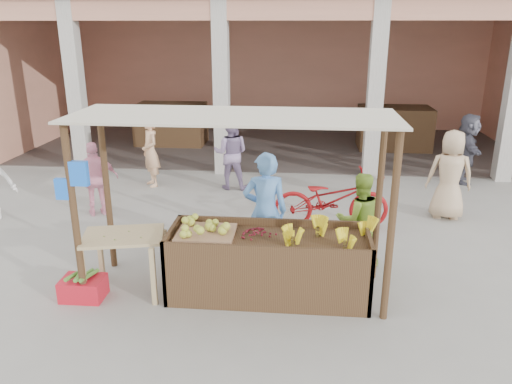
# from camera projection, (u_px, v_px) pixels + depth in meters

# --- Properties ---
(ground) EXTENTS (60.00, 60.00, 0.00)m
(ground) POSITION_uv_depth(u_px,v_px,m) (231.00, 292.00, 6.73)
(ground) COLOR gray
(ground) RESTS_ON ground
(market_building) EXTENTS (14.40, 6.40, 4.20)m
(market_building) POSITION_uv_depth(u_px,v_px,m) (275.00, 51.00, 14.28)
(market_building) COLOR tan
(market_building) RESTS_ON ground
(fruit_stall) EXTENTS (2.60, 0.95, 0.80)m
(fruit_stall) POSITION_uv_depth(u_px,v_px,m) (268.00, 267.00, 6.56)
(fruit_stall) COLOR #49331D
(fruit_stall) RESTS_ON ground
(stall_awning) EXTENTS (4.09, 1.35, 2.39)m
(stall_awning) POSITION_uv_depth(u_px,v_px,m) (228.00, 148.00, 6.16)
(stall_awning) COLOR #49331D
(stall_awning) RESTS_ON ground
(banana_heap) EXTENTS (1.09, 0.60, 0.20)m
(banana_heap) POSITION_uv_depth(u_px,v_px,m) (328.00, 234.00, 6.32)
(banana_heap) COLOR yellow
(banana_heap) RESTS_ON fruit_stall
(melon_tray) EXTENTS (0.74, 0.64, 0.20)m
(melon_tray) POSITION_uv_depth(u_px,v_px,m) (206.00, 229.00, 6.49)
(melon_tray) COLOR #9E7251
(melon_tray) RESTS_ON fruit_stall
(berry_heap) EXTENTS (0.48, 0.39, 0.15)m
(berry_heap) POSITION_uv_depth(u_px,v_px,m) (258.00, 231.00, 6.46)
(berry_heap) COLOR maroon
(berry_heap) RESTS_ON fruit_stall
(side_table) EXTENTS (1.15, 0.89, 0.83)m
(side_table) POSITION_uv_depth(u_px,v_px,m) (124.00, 244.00, 6.53)
(side_table) COLOR tan
(side_table) RESTS_ON ground
(papaya_pile) EXTENTS (0.62, 0.35, 0.18)m
(papaya_pile) POSITION_uv_depth(u_px,v_px,m) (122.00, 228.00, 6.45)
(papaya_pile) COLOR #50852B
(papaya_pile) RESTS_ON side_table
(red_crate) EXTENTS (0.55, 0.40, 0.28)m
(red_crate) POSITION_uv_depth(u_px,v_px,m) (83.00, 288.00, 6.53)
(red_crate) COLOR red
(red_crate) RESTS_ON ground
(plantain_bundle) EXTENTS (0.44, 0.31, 0.09)m
(plantain_bundle) POSITION_uv_depth(u_px,v_px,m) (82.00, 276.00, 6.48)
(plantain_bundle) COLOR #4F8630
(plantain_bundle) RESTS_ON red_crate
(produce_sacks) EXTENTS (0.73, 0.68, 0.56)m
(produce_sacks) POSITION_uv_depth(u_px,v_px,m) (376.00, 168.00, 11.49)
(produce_sacks) COLOR maroon
(produce_sacks) RESTS_ON ground
(vendor_blue) EXTENTS (0.77, 0.60, 1.87)m
(vendor_blue) POSITION_uv_depth(u_px,v_px,m) (265.00, 208.00, 7.12)
(vendor_blue) COLOR #5893DC
(vendor_blue) RESTS_ON ground
(vendor_green) EXTENTS (0.78, 0.53, 1.49)m
(vendor_green) POSITION_uv_depth(u_px,v_px,m) (359.00, 217.00, 7.30)
(vendor_green) COLOR #8BB336
(vendor_green) RESTS_ON ground
(motorcycle) EXTENTS (0.91, 2.16, 1.10)m
(motorcycle) POSITION_uv_depth(u_px,v_px,m) (331.00, 198.00, 8.67)
(motorcycle) COLOR maroon
(motorcycle) RESTS_ON ground
(shopper_b) EXTENTS (0.99, 0.83, 1.49)m
(shopper_b) POSITION_uv_depth(u_px,v_px,m) (95.00, 177.00, 9.23)
(shopper_b) COLOR pink
(shopper_b) RESTS_ON ground
(shopper_c) EXTENTS (0.94, 0.67, 1.83)m
(shopper_c) POSITION_uv_depth(u_px,v_px,m) (451.00, 170.00, 9.03)
(shopper_c) COLOR tan
(shopper_c) RESTS_ON ground
(shopper_d) EXTENTS (0.96, 1.63, 1.65)m
(shopper_d) POSITION_uv_depth(u_px,v_px,m) (468.00, 147.00, 11.13)
(shopper_d) COLOR #474652
(shopper_d) RESTS_ON ground
(shopper_e) EXTENTS (0.72, 0.75, 1.61)m
(shopper_e) POSITION_uv_depth(u_px,v_px,m) (151.00, 150.00, 10.91)
(shopper_e) COLOR #E0A87B
(shopper_e) RESTS_ON ground
(shopper_f) EXTENTS (0.85, 0.51, 1.72)m
(shopper_f) POSITION_uv_depth(u_px,v_px,m) (231.00, 150.00, 10.71)
(shopper_f) COLOR gray
(shopper_f) RESTS_ON ground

